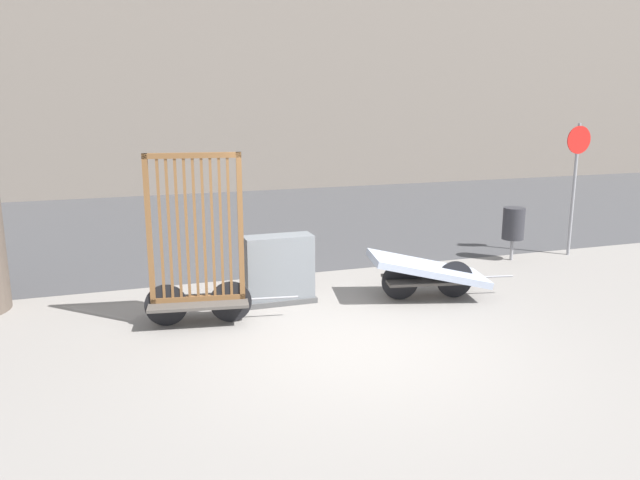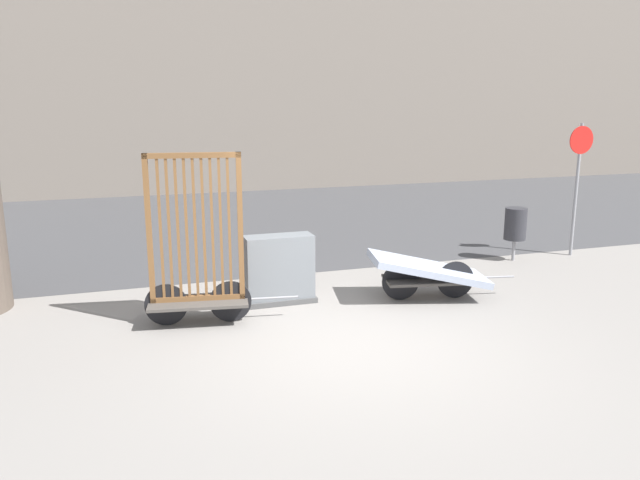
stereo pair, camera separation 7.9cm
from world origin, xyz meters
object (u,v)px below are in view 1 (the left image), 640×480
(bike_cart_with_bedframe, at_px, (197,264))
(bike_cart_with_mattress, at_px, (428,271))
(utility_cabinet, at_px, (279,272))
(sign_post, at_px, (576,172))
(trash_bin, at_px, (513,224))

(bike_cart_with_bedframe, relative_size, bike_cart_with_mattress, 1.01)
(utility_cabinet, relative_size, sign_post, 0.42)
(utility_cabinet, relative_size, trash_bin, 1.07)
(bike_cart_with_bedframe, distance_m, sign_post, 7.62)
(bike_cart_with_bedframe, height_order, trash_bin, bike_cart_with_bedframe)
(bike_cart_with_bedframe, distance_m, trash_bin, 6.30)
(bike_cart_with_bedframe, xyz_separation_m, trash_bin, (6.10, 1.58, -0.14))
(bike_cart_with_bedframe, height_order, utility_cabinet, bike_cart_with_bedframe)
(trash_bin, bearing_deg, bike_cart_with_bedframe, -165.51)
(bike_cart_with_mattress, bearing_deg, utility_cabinet, 177.59)
(bike_cart_with_bedframe, relative_size, trash_bin, 2.31)
(sign_post, bearing_deg, utility_cabinet, -170.49)
(bike_cart_with_mattress, height_order, trash_bin, trash_bin)
(bike_cart_with_bedframe, xyz_separation_m, utility_cabinet, (1.26, 0.54, -0.36))
(utility_cabinet, height_order, sign_post, sign_post)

